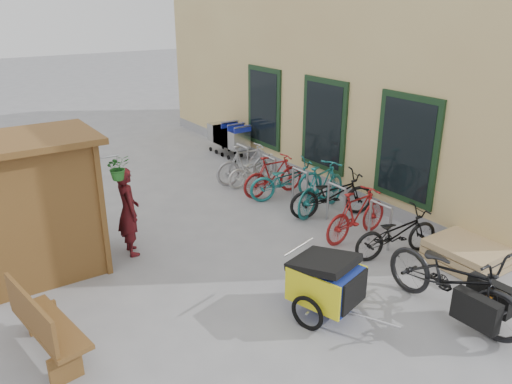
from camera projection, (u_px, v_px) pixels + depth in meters
ground at (281, 280)px, 8.35m from camera, size 80.00×80.00×0.00m
building at (373, 34)px, 13.97m from camera, size 6.07×13.00×7.00m
kiosk at (27, 189)px, 7.99m from camera, size 2.49×1.65×2.40m
bike_rack at (300, 184)px, 11.22m from camera, size 0.05×5.35×0.86m
pallet_stack at (466, 254)px, 8.76m from camera, size 1.00×1.20×0.40m
bench at (44, 324)px, 6.40m from camera, size 0.71×1.59×0.98m
shopping_carts at (228, 135)px, 14.85m from camera, size 0.59×1.64×1.06m
child_trailer at (326, 281)px, 7.28m from camera, size 1.11×1.73×1.00m
cargo_bike at (454, 280)px, 7.25m from camera, size 0.83×2.26×1.18m
person_kiosk at (128, 211)px, 8.98m from camera, size 0.45×0.64×1.66m
bike_0 at (396, 233)px, 9.01m from camera, size 1.80×0.96×0.90m
bike_1 at (357, 214)px, 9.66m from camera, size 1.72×0.61×1.01m
bike_2 at (332, 195)px, 10.67m from camera, size 2.00×1.26×0.99m
bike_3 at (321, 188)px, 10.88m from camera, size 1.92×1.06×1.11m
bike_4 at (287, 180)px, 11.61m from camera, size 1.90×1.11×0.94m
bike_5 at (273, 175)px, 11.86m from camera, size 1.66×0.55×0.99m
bike_6 at (254, 170)px, 12.54m from camera, size 1.53×0.55×0.80m
bike_7 at (247, 164)px, 12.64m from camera, size 1.73×0.62×1.02m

